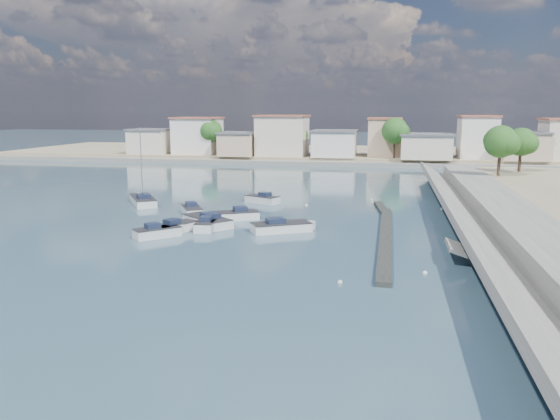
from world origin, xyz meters
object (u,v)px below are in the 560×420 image
motorboat_f (261,199)px  motorboat_h (284,227)px  motorboat_g (192,211)px  sailboat (143,200)px  motorboat_c (206,221)px  motorboat_b (160,233)px  motorboat_e (178,228)px  motorboat_d (234,216)px  motorboat_a (208,224)px

motorboat_f → motorboat_h: bearing=-69.0°
motorboat_g → sailboat: sailboat is taller
motorboat_c → sailboat: sailboat is taller
motorboat_c → motorboat_h: 7.97m
motorboat_b → motorboat_e: same height
motorboat_d → motorboat_a: bearing=-105.0°
motorboat_h → sailboat: 22.10m
motorboat_b → motorboat_h: 10.97m
motorboat_g → motorboat_a: bearing=-58.1°
motorboat_a → motorboat_b: (-2.98, -4.03, -0.00)m
motorboat_c → motorboat_f: same height
motorboat_e → motorboat_g: 7.98m
motorboat_c → sailboat: bearing=138.2°
motorboat_f → motorboat_e: bearing=-102.5°
motorboat_a → sailboat: (-11.86, 11.44, 0.03)m
motorboat_b → sailboat: (-8.88, 15.47, 0.03)m
motorboat_d → sailboat: size_ratio=0.54×
motorboat_f → sailboat: 13.80m
motorboat_h → motorboat_d: bearing=144.5°
motorboat_b → sailboat: bearing=119.8°
motorboat_d → motorboat_g: same height
motorboat_h → motorboat_f: bearing=111.0°
motorboat_g → sailboat: bearing=146.1°
motorboat_a → motorboat_g: (-3.71, 5.97, 0.00)m
motorboat_b → motorboat_h: bearing=22.5°
motorboat_d → motorboat_g: bearing=162.5°
motorboat_f → motorboat_c: bearing=-99.4°
motorboat_f → motorboat_h: (5.65, -14.73, 0.00)m
motorboat_c → motorboat_h: size_ratio=1.01×
motorboat_b → motorboat_h: (10.14, 4.20, 0.00)m
motorboat_a → motorboat_e: bearing=-139.7°
motorboat_d → motorboat_b: bearing=-116.3°
motorboat_g → sailboat: size_ratio=0.52×
motorboat_a → motorboat_e: (-2.21, -1.87, -0.00)m
motorboat_b → motorboat_g: 10.02m
sailboat → motorboat_a: bearing=-44.0°
motorboat_g → motorboat_d: bearing=-17.5°
motorboat_b → motorboat_f: (4.48, 18.93, 0.00)m
motorboat_h → sailboat: size_ratio=0.63×
motorboat_a → motorboat_g: bearing=121.9°
sailboat → motorboat_c: bearing=-41.8°
motorboat_d → motorboat_e: (-3.40, -6.29, 0.00)m
motorboat_f → motorboat_h: same height
motorboat_g → motorboat_b: bearing=-85.8°
motorboat_g → motorboat_f: bearing=59.7°
motorboat_a → motorboat_b: 5.01m
motorboat_a → motorboat_d: same height
motorboat_f → sailboat: sailboat is taller
motorboat_h → sailboat: bearing=149.3°
motorboat_c → motorboat_a: bearing=-64.0°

